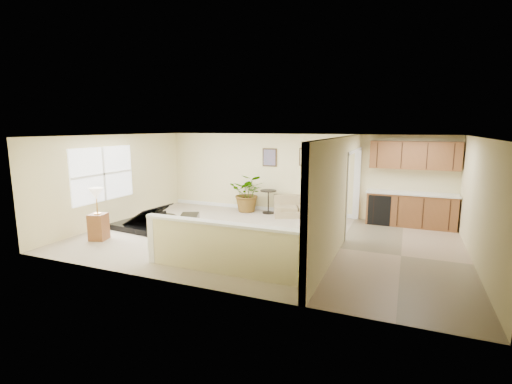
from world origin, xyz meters
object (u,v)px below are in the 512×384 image
at_px(accent_table, 268,199).
at_px(palm_plant, 248,193).
at_px(piano, 146,206).
at_px(loveseat, 298,206).
at_px(small_plant, 337,216).
at_px(lamp_stand, 98,218).
at_px(piano_bench, 189,226).

relative_size(accent_table, palm_plant, 0.58).
distance_m(piano, loveseat, 4.50).
bearing_deg(accent_table, small_plant, -8.48).
xyz_separation_m(palm_plant, small_plant, (2.92, -0.32, -0.40)).
xyz_separation_m(piano, lamp_stand, (-0.27, -1.45, -0.04)).
height_order(piano, palm_plant, piano).
relative_size(piano_bench, lamp_stand, 0.66).
distance_m(loveseat, palm_plant, 1.67).
distance_m(loveseat, small_plant, 1.34).
bearing_deg(lamp_stand, loveseat, 48.35).
height_order(piano, accent_table, piano).
distance_m(piano_bench, loveseat, 3.75).
height_order(piano, lamp_stand, piano).
relative_size(accent_table, small_plant, 1.56).
distance_m(piano, lamp_stand, 1.47).
height_order(loveseat, lamp_stand, lamp_stand).
relative_size(accent_table, lamp_stand, 0.58).
xyz_separation_m(palm_plant, lamp_stand, (-2.14, -4.19, -0.06)).
distance_m(piano, small_plant, 5.38).
relative_size(piano, piano_bench, 2.23).
bearing_deg(piano, palm_plant, 62.06).
distance_m(piano_bench, accent_table, 3.34).
height_order(piano_bench, palm_plant, palm_plant).
bearing_deg(lamp_stand, piano_bench, 27.02).
bearing_deg(loveseat, accent_table, 160.27).
height_order(loveseat, palm_plant, palm_plant).
height_order(accent_table, lamp_stand, lamp_stand).
bearing_deg(accent_table, lamp_stand, -123.90).
bearing_deg(lamp_stand, piano, 79.53).
bearing_deg(accent_table, loveseat, 2.76).
relative_size(palm_plant, small_plant, 2.69).
height_order(piano_bench, accent_table, accent_table).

